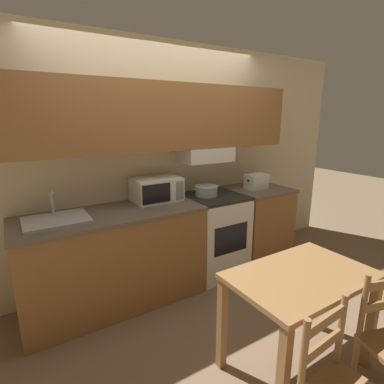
{
  "coord_description": "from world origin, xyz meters",
  "views": [
    {
      "loc": [
        -1.42,
        -2.95,
        1.77
      ],
      "look_at": [
        0.05,
        -0.58,
        1.07
      ],
      "focal_mm": 28.0,
      "sensor_mm": 36.0,
      "label": 1
    }
  ],
  "objects_px": {
    "stove_range": "(213,234)",
    "cooking_pot": "(206,190)",
    "dining_table": "(300,290)",
    "toaster": "(256,181)",
    "sink_basin": "(56,219)",
    "microwave": "(156,189)"
  },
  "relations": [
    {
      "from": "stove_range",
      "to": "cooking_pot",
      "type": "relative_size",
      "value": 2.74
    },
    {
      "from": "cooking_pot",
      "to": "dining_table",
      "type": "xyz_separation_m",
      "value": [
        -0.24,
        -1.49,
        -0.36
      ]
    },
    {
      "from": "toaster",
      "to": "dining_table",
      "type": "height_order",
      "value": "toaster"
    },
    {
      "from": "microwave",
      "to": "stove_range",
      "type": "bearing_deg",
      "value": -12.03
    },
    {
      "from": "sink_basin",
      "to": "dining_table",
      "type": "distance_m",
      "value": 1.99
    },
    {
      "from": "toaster",
      "to": "dining_table",
      "type": "xyz_separation_m",
      "value": [
        -0.95,
        -1.45,
        -0.39
      ]
    },
    {
      "from": "stove_range",
      "to": "microwave",
      "type": "relative_size",
      "value": 1.91
    },
    {
      "from": "sink_basin",
      "to": "microwave",
      "type": "bearing_deg",
      "value": 8.09
    },
    {
      "from": "microwave",
      "to": "sink_basin",
      "type": "height_order",
      "value": "sink_basin"
    },
    {
      "from": "cooking_pot",
      "to": "microwave",
      "type": "relative_size",
      "value": 0.7
    },
    {
      "from": "sink_basin",
      "to": "toaster",
      "type": "bearing_deg",
      "value": -0.23
    },
    {
      "from": "cooking_pot",
      "to": "dining_table",
      "type": "height_order",
      "value": "cooking_pot"
    },
    {
      "from": "stove_range",
      "to": "dining_table",
      "type": "relative_size",
      "value": 0.94
    },
    {
      "from": "sink_basin",
      "to": "cooking_pot",
      "type": "bearing_deg",
      "value": 1.08
    },
    {
      "from": "cooking_pot",
      "to": "dining_table",
      "type": "relative_size",
      "value": 0.34
    },
    {
      "from": "toaster",
      "to": "stove_range",
      "type": "bearing_deg",
      "value": 178.7
    },
    {
      "from": "stove_range",
      "to": "dining_table",
      "type": "xyz_separation_m",
      "value": [
        -0.32,
        -1.46,
        0.16
      ]
    },
    {
      "from": "toaster",
      "to": "cooking_pot",
      "type": "bearing_deg",
      "value": 176.9
    },
    {
      "from": "dining_table",
      "to": "cooking_pot",
      "type": "bearing_deg",
      "value": 80.96
    },
    {
      "from": "stove_range",
      "to": "toaster",
      "type": "distance_m",
      "value": 0.83
    },
    {
      "from": "microwave",
      "to": "dining_table",
      "type": "height_order",
      "value": "microwave"
    },
    {
      "from": "cooking_pot",
      "to": "toaster",
      "type": "xyz_separation_m",
      "value": [
        0.71,
        -0.04,
        0.03
      ]
    }
  ]
}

